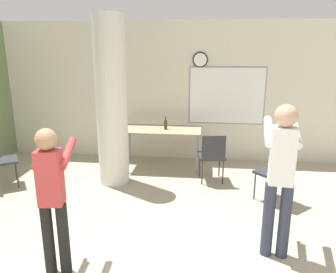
# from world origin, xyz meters

# --- Properties ---
(wall_back) EXTENTS (8.00, 0.15, 2.80)m
(wall_back) POSITION_xyz_m (0.02, 5.06, 1.40)
(wall_back) COLOR beige
(wall_back) RESTS_ON ground_plane
(support_pillar) EXTENTS (0.51, 0.51, 2.80)m
(support_pillar) POSITION_xyz_m (-0.80, 3.59, 1.40)
(support_pillar) COLOR silver
(support_pillar) RESTS_ON ground_plane
(folding_table) EXTENTS (1.51, 0.74, 0.78)m
(folding_table) POSITION_xyz_m (-0.08, 4.39, 0.72)
(folding_table) COLOR tan
(folding_table) RESTS_ON ground_plane
(bottle_on_table) EXTENTS (0.06, 0.06, 0.24)m
(bottle_on_table) POSITION_xyz_m (0.01, 4.38, 0.87)
(bottle_on_table) COLOR #4C3319
(bottle_on_table) RESTS_ON folding_table
(chair_table_right) EXTENTS (0.50, 0.50, 0.87)m
(chair_table_right) POSITION_xyz_m (0.89, 3.77, 0.51)
(chair_table_right) COLOR #2D2D33
(chair_table_right) RESTS_ON ground_plane
(chair_mid_room) EXTENTS (0.62, 0.62, 0.87)m
(chair_mid_room) POSITION_xyz_m (1.84, 3.08, 0.51)
(chair_mid_room) COLOR #2D2D33
(chair_mid_room) RESTS_ON ground_plane
(person_playing_side) EXTENTS (0.43, 0.69, 1.72)m
(person_playing_side) POSITION_xyz_m (1.56, 1.75, 1.01)
(person_playing_side) COLOR #2D3347
(person_playing_side) RESTS_ON ground_plane
(person_playing_front) EXTENTS (0.40, 0.59, 1.55)m
(person_playing_front) POSITION_xyz_m (-0.73, 1.18, 0.91)
(person_playing_front) COLOR black
(person_playing_front) RESTS_ON ground_plane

